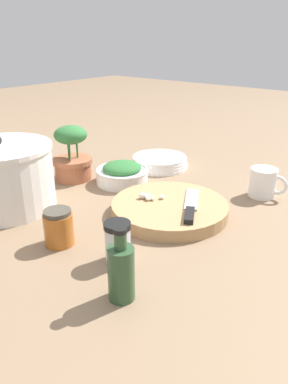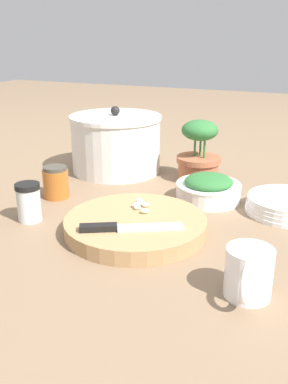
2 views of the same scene
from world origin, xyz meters
The scene contains 12 objects.
ground_plane centered at (0.00, 0.00, 0.00)m, with size 5.00×5.00×0.00m, color #7F664C.
cutting_board centered at (0.00, -0.07, 0.02)m, with size 0.31×0.31×0.03m.
chef_knife centered at (0.01, -0.13, 0.04)m, with size 0.20×0.13×0.01m.
garlic_cloves centered at (-0.02, -0.01, 0.04)m, with size 0.06×0.07×0.02m.
herb_bowl centered at (0.09, 0.18, 0.03)m, with size 0.17×0.17×0.07m.
spice_jar centered at (-0.25, -0.12, 0.05)m, with size 0.06×0.06×0.09m.
coffee_mug centered at (0.27, -0.22, 0.04)m, with size 0.08×0.11×0.09m.
plate_stack centered at (0.29, 0.18, 0.02)m, with size 0.20×0.20×0.04m.
honey_jar centered at (-0.28, 0.03, 0.04)m, with size 0.07×0.07×0.08m.
oil_bottle centered at (-0.33, -0.21, 0.06)m, with size 0.05×0.05×0.14m.
stock_pot centered at (-0.25, 0.31, 0.09)m, with size 0.28×0.28×0.20m.
potted_herb centered at (0.01, 0.33, 0.08)m, with size 0.13×0.13×0.18m.
Camera 1 is at (-0.74, -0.59, 0.45)m, focal length 35.00 mm.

